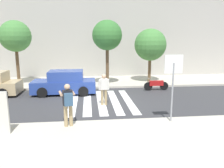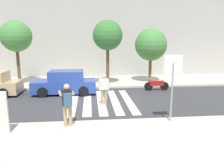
% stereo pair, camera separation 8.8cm
% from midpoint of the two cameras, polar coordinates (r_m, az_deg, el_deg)
% --- Properties ---
extents(ground_plane, '(120.00, 120.00, 0.00)m').
position_cam_midpoint_polar(ground_plane, '(12.65, -2.61, -4.76)').
color(ground_plane, '#38383A').
extents(sidewalk_near, '(60.00, 6.00, 0.14)m').
position_cam_midpoint_polar(sidewalk_near, '(6.90, 0.45, -18.70)').
color(sidewalk_near, beige).
rests_on(sidewalk_near, ground).
extents(sidewalk_far, '(60.00, 4.80, 0.14)m').
position_cam_midpoint_polar(sidewalk_far, '(18.47, -3.66, 0.65)').
color(sidewalk_far, beige).
rests_on(sidewalk_far, ground).
extents(building_facade_far, '(56.00, 4.00, 7.53)m').
position_cam_midpoint_polar(building_facade_far, '(22.54, -4.22, 12.05)').
color(building_facade_far, '#ADA89E').
rests_on(building_facade_far, ground).
extents(crosswalk_stripe_0, '(0.44, 5.20, 0.01)m').
position_cam_midpoint_polar(crosswalk_stripe_0, '(12.86, -9.82, -4.63)').
color(crosswalk_stripe_0, silver).
rests_on(crosswalk_stripe_0, ground).
extents(crosswalk_stripe_1, '(0.44, 5.20, 0.01)m').
position_cam_midpoint_polar(crosswalk_stripe_1, '(12.83, -6.24, -4.57)').
color(crosswalk_stripe_1, silver).
rests_on(crosswalk_stripe_1, ground).
extents(crosswalk_stripe_2, '(0.44, 5.20, 0.01)m').
position_cam_midpoint_polar(crosswalk_stripe_2, '(12.84, -2.66, -4.50)').
color(crosswalk_stripe_2, silver).
rests_on(crosswalk_stripe_2, ground).
extents(crosswalk_stripe_3, '(0.44, 5.20, 0.01)m').
position_cam_midpoint_polar(crosswalk_stripe_3, '(12.91, 0.90, -4.40)').
color(crosswalk_stripe_3, silver).
rests_on(crosswalk_stripe_3, ground).
extents(crosswalk_stripe_4, '(0.44, 5.20, 0.01)m').
position_cam_midpoint_polar(crosswalk_stripe_4, '(13.02, 4.41, -4.29)').
color(crosswalk_stripe_4, silver).
rests_on(crosswalk_stripe_4, ground).
extents(stop_sign, '(0.76, 0.08, 2.81)m').
position_cam_midpoint_polar(stop_sign, '(9.24, 15.86, 2.67)').
color(stop_sign, gray).
rests_on(stop_sign, sidewalk_near).
extents(photographer_with_backpack, '(0.69, 0.92, 1.72)m').
position_cam_midpoint_polar(photographer_with_backpack, '(8.75, -11.34, -4.48)').
color(photographer_with_backpack, tan).
rests_on(photographer_with_backpack, sidewalk_near).
extents(pedestrian_crossing, '(0.58, 0.25, 1.72)m').
position_cam_midpoint_polar(pedestrian_crossing, '(11.87, -1.94, -0.99)').
color(pedestrian_crossing, tan).
rests_on(pedestrian_crossing, ground).
extents(parked_car_blue, '(4.10, 1.92, 1.55)m').
position_cam_midpoint_polar(parked_car_blue, '(14.79, -11.99, 0.28)').
color(parked_car_blue, '#284293').
rests_on(parked_car_blue, ground).
extents(motorcycle, '(1.76, 0.60, 0.87)m').
position_cam_midpoint_polar(motorcycle, '(15.78, 11.71, -0.17)').
color(motorcycle, black).
rests_on(motorcycle, ground).
extents(street_tree_west, '(2.31, 2.31, 4.81)m').
position_cam_midpoint_polar(street_tree_west, '(18.03, -23.66, 11.28)').
color(street_tree_west, brown).
rests_on(street_tree_west, sidewalk_far).
extents(street_tree_center, '(2.21, 2.21, 4.83)m').
position_cam_midpoint_polar(street_tree_center, '(16.39, -1.00, 12.51)').
color(street_tree_center, brown).
rests_on(street_tree_center, sidewalk_far).
extents(street_tree_east, '(2.54, 2.54, 4.27)m').
position_cam_midpoint_polar(street_tree_east, '(17.90, 10.26, 9.99)').
color(street_tree_east, brown).
rests_on(street_tree_east, sidewalk_far).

